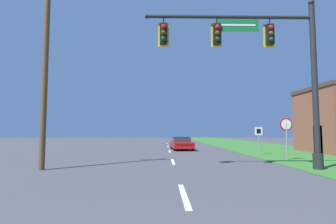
# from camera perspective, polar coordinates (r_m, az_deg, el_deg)

# --- Properties ---
(grass_verge_right) EXTENTS (10.00, 110.00, 0.04)m
(grass_verge_right) POSITION_cam_1_polar(r_m,az_deg,el_deg) (33.11, 18.63, -7.08)
(grass_verge_right) COLOR #38752D
(grass_verge_right) RESTS_ON ground
(road_center_line) EXTENTS (0.16, 34.80, 0.01)m
(road_center_line) POSITION_cam_1_polar(r_m,az_deg,el_deg) (23.23, 0.35, -8.58)
(road_center_line) COLOR silver
(road_center_line) RESTS_ON ground
(signal_mast) EXTENTS (8.05, 0.47, 7.89)m
(signal_mast) POSITION_cam_1_polar(r_m,az_deg,el_deg) (13.11, 21.14, 9.95)
(signal_mast) COLOR #232326
(signal_mast) RESTS_ON grass_verge_right
(car_ahead) EXTENTS (2.11, 4.71, 1.19)m
(car_ahead) POSITION_cam_1_polar(r_m,az_deg,el_deg) (25.52, 2.91, -6.85)
(car_ahead) COLOR black
(car_ahead) RESTS_ON ground
(stop_sign) EXTENTS (0.76, 0.07, 2.50)m
(stop_sign) POSITION_cam_1_polar(r_m,az_deg,el_deg) (17.27, 24.35, -3.46)
(stop_sign) COLOR gray
(stop_sign) RESTS_ON grass_verge_right
(route_sign_post) EXTENTS (0.55, 0.06, 2.03)m
(route_sign_post) POSITION_cam_1_polar(r_m,az_deg,el_deg) (20.59, 19.13, -4.63)
(route_sign_post) COLOR gray
(route_sign_post) RESTS_ON grass_verge_right
(utility_pole_near) EXTENTS (1.80, 0.26, 9.47)m
(utility_pole_near) POSITION_cam_1_polar(r_m,az_deg,el_deg) (13.58, -25.13, 9.64)
(utility_pole_near) COLOR brown
(utility_pole_near) RESTS_ON ground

